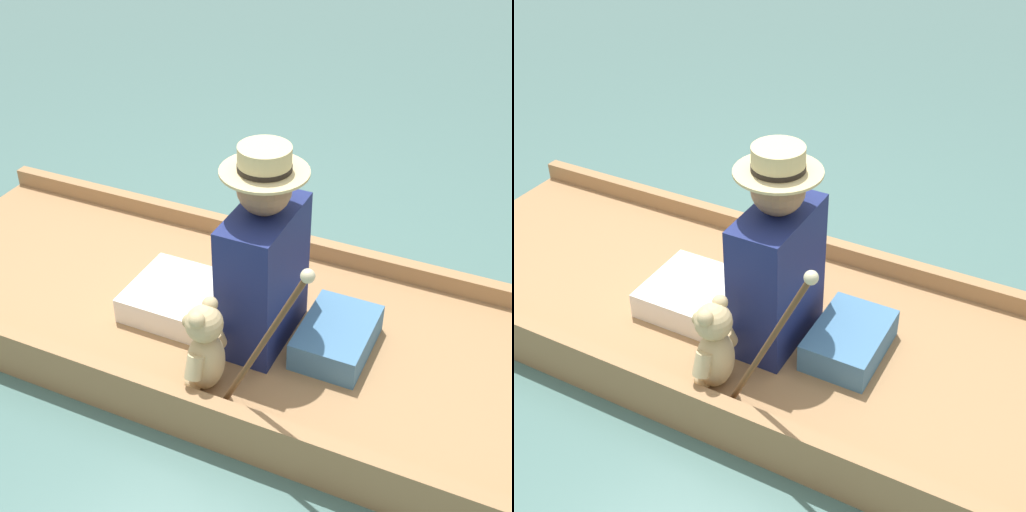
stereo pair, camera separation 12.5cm
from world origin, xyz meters
The scene contains 7 objects.
ground_plane centered at (0.00, 0.00, 0.00)m, with size 16.00×16.00×0.00m, color #476B66.
punt_boat centered at (0.00, 0.00, 0.07)m, with size 1.13×2.89×0.21m.
seat_cushion centered at (-0.02, -0.52, 0.18)m, with size 0.37×0.26×0.12m.
seated_person centered at (-0.06, -0.15, 0.41)m, with size 0.41×0.72×0.81m.
teddy_bear centered at (-0.40, -0.16, 0.30)m, with size 0.26×0.15×0.37m.
wine_glass centered at (0.36, 0.08, 0.19)m, with size 0.08×0.08×0.09m.
walking_cane centered at (-0.47, -0.44, 0.53)m, with size 0.04×0.33×0.68m.
Camera 1 is at (-2.01, -1.10, 1.97)m, focal length 50.00 mm.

